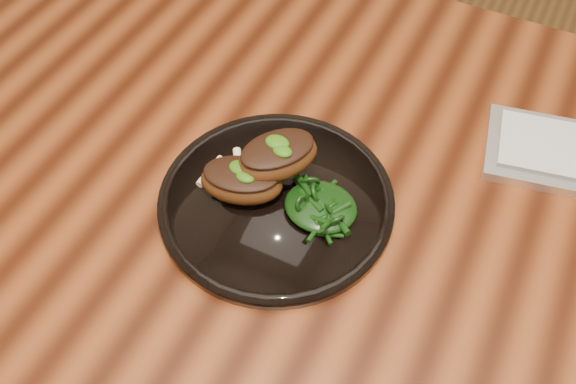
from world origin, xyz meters
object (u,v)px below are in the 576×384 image
Objects in this scene: desk at (464,260)px; lamb_chop_front at (241,180)px; greens_heap at (321,204)px; plate at (276,201)px.

lamb_chop_front is (-0.26, -0.09, 0.12)m from desk.
desk is 18.95× the size of greens_heap.
plate is 0.06m from greens_heap.
plate is 0.05m from lamb_chop_front.
greens_heap is (-0.17, -0.08, 0.11)m from desk.
plate reaches higher than desk.
greens_heap reaches higher than plate.
desk is 0.22m from greens_heap.
desk is 0.25m from plate.
lamb_chop_front is 0.10m from greens_heap.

